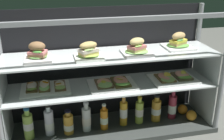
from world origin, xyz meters
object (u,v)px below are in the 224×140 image
Objects in this scene: plated_roll_sandwich_right_of_center at (89,52)px; juice_bottle_back_left at (28,125)px; plated_roll_sandwich_center at (38,53)px; juice_bottle_back_right at (86,119)px; open_sandwich_tray_left_of_center at (174,78)px; juice_bottle_front_right_end at (123,112)px; juice_bottle_front_fourth at (172,107)px; open_sandwich_tray_near_right_corner at (45,87)px; juice_bottle_front_left_end at (156,110)px; juice_bottle_front_middle at (104,119)px; juice_bottle_back_center at (49,123)px; plated_roll_sandwich_left_of_center at (178,43)px; juice_bottle_tucked_behind at (139,112)px; open_sandwich_tray_far_right at (113,83)px; plated_roll_sandwich_far_left at (137,49)px; orange_fruit_beside_bottles at (191,115)px; juice_bottle_front_second at (68,124)px; orange_fruit_near_left_post at (183,109)px.

juice_bottle_back_left is (-0.44, 0.03, -0.52)m from plated_roll_sandwich_right_of_center.
juice_bottle_back_left is (-0.11, -0.01, -0.53)m from plated_roll_sandwich_center.
open_sandwich_tray_left_of_center is at bearing -0.00° from juice_bottle_back_right.
open_sandwich_tray_left_of_center reaches higher than juice_bottle_front_right_end.
plated_roll_sandwich_right_of_center is 0.86m from juice_bottle_front_fourth.
open_sandwich_tray_near_right_corner is at bearing 58.18° from plated_roll_sandwich_center.
juice_bottle_front_right_end is 1.13× the size of juice_bottle_front_left_end.
juice_bottle_front_middle is 0.16m from juice_bottle_front_right_end.
plated_roll_sandwich_right_of_center is at bearing -174.79° from juice_bottle_front_fourth.
juice_bottle_back_center is 0.95× the size of juice_bottle_front_right_end.
plated_roll_sandwich_left_of_center is 0.93× the size of juice_bottle_tucked_behind.
open_sandwich_tray_near_right_corner is at bearing 177.58° from juice_bottle_front_left_end.
juice_bottle_front_middle is (0.40, -0.02, -0.01)m from juice_bottle_back_center.
juice_bottle_tucked_behind is at bearing 5.25° from juice_bottle_front_middle.
open_sandwich_tray_left_of_center is 1.64× the size of juice_bottle_front_middle.
juice_bottle_tucked_behind is (0.83, 0.02, -0.01)m from juice_bottle_back_left.
juice_bottle_tucked_behind is (0.21, 0.01, -0.27)m from open_sandwich_tray_far_right.
plated_roll_sandwich_left_of_center is at bearing 4.21° from juice_bottle_back_right.
orange_fruit_beside_bottles is at bearing -2.58° from plated_roll_sandwich_far_left.
plated_roll_sandwich_left_of_center is 0.61m from juice_bottle_tucked_behind.
plated_roll_sandwich_far_left is 0.83× the size of juice_bottle_back_left.
plated_roll_sandwich_center is 0.51× the size of open_sandwich_tray_far_right.
juice_bottle_front_second is (0.14, -0.02, -0.02)m from juice_bottle_back_center.
open_sandwich_tray_left_of_center is at bearing -156.03° from orange_fruit_near_left_post.
juice_bottle_back_center is at bearing -179.06° from juice_bottle_front_fourth.
juice_bottle_tucked_behind is (0.55, 0.02, 0.02)m from juice_bottle_front_second.
open_sandwich_tray_far_right reaches higher than juice_bottle_front_second.
juice_bottle_back_center reaches higher than juice_bottle_front_second.
plated_roll_sandwich_far_left is 2.47× the size of orange_fruit_near_left_post.
juice_bottle_front_left_end is at bearing 11.04° from plated_roll_sandwich_far_left.
plated_roll_sandwich_center is 0.73× the size of juice_bottle_back_center.
juice_bottle_front_right_end reaches higher than juice_bottle_front_left_end.
juice_bottle_back_center is 1.08m from orange_fruit_near_left_post.
juice_bottle_back_right is 1.04× the size of juice_bottle_front_left_end.
plated_roll_sandwich_left_of_center is at bearing 5.47° from open_sandwich_tray_far_right.
juice_bottle_front_middle is (-0.23, 0.01, -0.54)m from plated_roll_sandwich_far_left.
open_sandwich_tray_near_right_corner is (-0.30, 0.08, -0.26)m from plated_roll_sandwich_right_of_center.
open_sandwich_tray_left_of_center is 0.37m from juice_bottle_tucked_behind.
juice_bottle_front_middle is at bearing -178.87° from open_sandwich_tray_left_of_center.
open_sandwich_tray_near_right_corner is 1.00× the size of open_sandwich_tray_left_of_center.
juice_bottle_back_right is (0.42, 0.00, -0.01)m from juice_bottle_back_left.
plated_roll_sandwich_left_of_center reaches higher than orange_fruit_near_left_post.
juice_bottle_back_right is at bearing -1.80° from juice_bottle_back_center.
orange_fruit_near_left_post is at bearing 4.16° from juice_bottle_front_second.
orange_fruit_beside_bottles is (0.70, -0.04, -0.04)m from juice_bottle_front_middle.
open_sandwich_tray_near_right_corner is 1.47× the size of juice_bottle_back_right.
juice_bottle_front_fourth is at bearing 1.48° from juice_bottle_back_left.
juice_bottle_front_left_end is at bearing 1.33° from open_sandwich_tray_far_right.
plated_roll_sandwich_far_left is at bearing -6.46° from open_sandwich_tray_near_right_corner.
open_sandwich_tray_far_right is 1.42× the size of juice_bottle_back_left.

